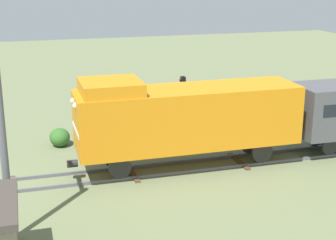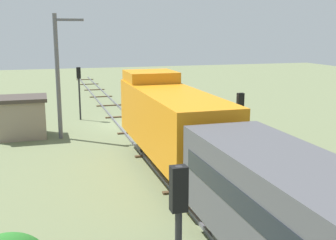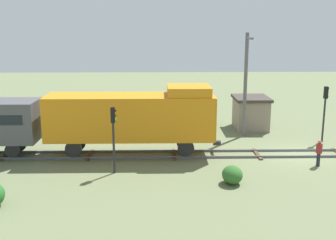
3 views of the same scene
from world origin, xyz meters
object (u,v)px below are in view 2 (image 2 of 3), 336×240
at_px(locomotive, 169,118).
at_px(catenary_mast, 59,74).
at_px(traffic_signal_far, 178,234).
at_px(worker_near_track, 155,109).
at_px(relay_hut, 21,117).
at_px(traffic_signal_near, 79,83).
at_px(traffic_signal_mid, 240,117).

bearing_deg(locomotive, catenary_mast, -59.66).
distance_m(traffic_signal_far, worker_near_track, 25.02).
xyz_separation_m(locomotive, relay_hut, (7.50, -9.52, -1.38)).
relative_size(traffic_signal_near, relay_hut, 1.21).
bearing_deg(traffic_signal_far, catenary_mast, -86.34).
xyz_separation_m(locomotive, traffic_signal_mid, (-3.40, 0.98, 0.02)).
bearing_deg(catenary_mast, relay_hut, -22.85).
distance_m(locomotive, traffic_signal_far, 13.02).
bearing_deg(catenary_mast, worker_near_track, -156.10).
height_order(traffic_signal_near, traffic_signal_far, traffic_signal_far).
relative_size(traffic_signal_mid, relay_hut, 1.14).
height_order(worker_near_track, catenary_mast, catenary_mast).
xyz_separation_m(traffic_signal_mid, catenary_mast, (8.34, -9.41, 1.51)).
xyz_separation_m(locomotive, catenary_mast, (4.94, -8.44, 1.53)).
relative_size(traffic_signal_near, worker_near_track, 2.48).
bearing_deg(traffic_signal_mid, locomotive, -16.04).
relative_size(worker_near_track, relay_hut, 0.49).
distance_m(traffic_signal_near, catenary_mast, 6.08).
bearing_deg(relay_hut, traffic_signal_near, -133.15).
height_order(locomotive, catenary_mast, catenary_mast).
relative_size(traffic_signal_far, catenary_mast, 0.56).
relative_size(traffic_signal_far, worker_near_track, 2.66).
xyz_separation_m(worker_near_track, relay_hut, (9.90, 2.17, 0.40)).
height_order(traffic_signal_mid, worker_near_track, traffic_signal_mid).
bearing_deg(relay_hut, catenary_mast, 157.15).
bearing_deg(traffic_signal_mid, catenary_mast, -48.47).
xyz_separation_m(traffic_signal_mid, relay_hut, (10.90, -10.49, -1.40)).
distance_m(traffic_signal_far, catenary_mast, 21.02).
height_order(traffic_signal_mid, relay_hut, traffic_signal_mid).
distance_m(traffic_signal_mid, worker_near_track, 12.83).
height_order(traffic_signal_far, catenary_mast, catenary_mast).
bearing_deg(locomotive, traffic_signal_near, -77.22).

